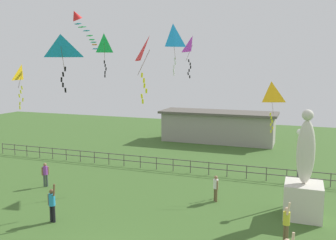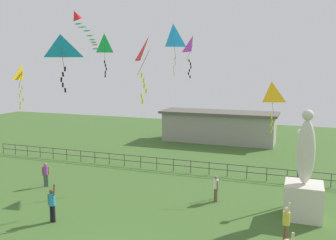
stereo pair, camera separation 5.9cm
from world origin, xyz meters
name	(u,v)px [view 1 (the left image)]	position (x,y,z in m)	size (l,w,h in m)	color
statue_monument	(304,187)	(7.40, 8.32, 1.64)	(1.88, 1.88, 5.63)	beige
lamppost	(299,149)	(7.07, 10.33, 3.14)	(0.36, 0.36, 4.31)	#38383D
person_0	(52,203)	(-4.38, 3.32, 1.01)	(0.52, 0.32, 2.01)	black
person_2	(45,173)	(-8.34, 7.76, 0.91)	(0.34, 0.39, 1.57)	#3F4C47
person_3	(286,222)	(6.71, 5.08, 0.97)	(0.33, 0.50, 1.93)	brown
person_4	(216,187)	(2.66, 8.96, 0.88)	(0.34, 0.37, 1.54)	brown
kite_0	(271,95)	(5.20, 13.24, 5.98)	(1.27, 1.35, 3.16)	yellow
kite_1	(173,38)	(-0.37, 10.07, 9.47)	(1.07, 0.99, 3.06)	#198CD1
kite_2	(192,46)	(-0.16, 13.49, 9.17)	(1.15, 1.22, 2.86)	#B22DB2
kite_3	(22,74)	(-7.40, 5.10, 7.33)	(0.67, 1.19, 2.47)	yellow
kite_4	(149,53)	(1.02, 3.16, 8.30)	(0.89, 0.92, 2.79)	red
kite_5	(104,45)	(-4.72, 9.43, 9.09)	(0.90, 0.78, 2.72)	#1EB759
kite_6	(61,48)	(-2.21, 1.59, 8.47)	(1.26, 0.79, 2.35)	#198CD1
streamer_kite	(77,18)	(-5.71, 8.08, 10.63)	(3.71, 3.57, 2.56)	red
waterfront_railing	(191,165)	(-0.35, 14.00, 0.62)	(36.04, 0.06, 0.95)	#4C4742
pavilion_building	(218,126)	(-1.00, 26.00, 1.62)	(11.93, 4.06, 3.19)	gray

